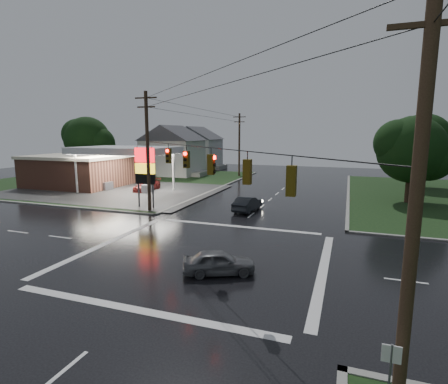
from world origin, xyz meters
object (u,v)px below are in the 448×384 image
(pylon_sign, at_px, (145,167))
(gas_station, at_px, (86,168))
(house_near, at_px, (173,150))
(car_pump, at_px, (147,185))
(utility_pole_n, at_px, (239,144))
(tree_nw_behind, at_px, (88,140))
(utility_pole_se, at_px, (416,201))
(tree_ne_near, at_px, (413,150))
(tree_ne_far, at_px, (424,141))
(car_north, at_px, (247,204))
(utility_pole_nw, at_px, (148,150))
(car_crossing, at_px, (219,262))
(house_far, at_px, (196,147))

(pylon_sign, bearing_deg, gas_station, 148.78)
(house_near, height_order, car_pump, house_near)
(gas_station, bearing_deg, car_pump, -1.37)
(utility_pole_n, xyz_separation_m, tree_nw_behind, (-24.34, -8.01, 0.71))
(car_pump, bearing_deg, utility_pole_se, -52.57)
(utility_pole_se, bearing_deg, tree_ne_near, 81.62)
(house_near, distance_m, tree_nw_behind, 14.33)
(tree_ne_far, height_order, car_north, tree_ne_far)
(house_near, xyz_separation_m, tree_ne_far, (38.10, -2.01, 1.77))
(gas_station, relative_size, utility_pole_nw, 2.38)
(utility_pole_n, distance_m, car_pump, 20.21)
(utility_pole_n, bearing_deg, tree_ne_near, -34.10)
(utility_pole_n, relative_size, tree_ne_far, 1.07)
(utility_pole_se, distance_m, house_near, 54.77)
(car_north, relative_size, car_crossing, 1.12)
(pylon_sign, bearing_deg, utility_pole_n, 87.92)
(utility_pole_n, height_order, house_near, utility_pole_n)
(pylon_sign, distance_m, utility_pole_se, 28.34)
(gas_station, distance_m, car_crossing, 35.31)
(house_far, bearing_deg, utility_pole_nw, -72.08)
(utility_pole_n, distance_m, car_crossing, 42.14)
(tree_ne_near, bearing_deg, gas_station, -176.70)
(utility_pole_n, xyz_separation_m, tree_ne_near, (23.64, -16.01, 0.09))
(utility_pole_nw, height_order, tree_ne_near, utility_pole_nw)
(tree_ne_near, distance_m, car_crossing, 27.64)
(tree_ne_near, distance_m, car_north, 18.31)
(utility_pole_nw, bearing_deg, house_far, 107.92)
(utility_pole_n, bearing_deg, tree_ne_far, -8.55)
(tree_ne_near, relative_size, car_crossing, 2.38)
(house_near, bearing_deg, house_far, 94.76)
(pylon_sign, height_order, car_pump, pylon_sign)
(gas_station, height_order, pylon_sign, pylon_sign)
(gas_station, relative_size, car_north, 6.20)
(house_far, height_order, tree_nw_behind, tree_nw_behind)
(car_north, bearing_deg, gas_station, -9.49)
(pylon_sign, distance_m, utility_pole_nw, 2.22)
(house_near, distance_m, tree_ne_far, 38.19)
(utility_pole_nw, xyz_separation_m, tree_nw_behind, (-24.34, 20.49, 0.46))
(car_crossing, bearing_deg, tree_ne_far, -47.62)
(utility_pole_nw, distance_m, utility_pole_n, 28.50)
(tree_ne_near, xyz_separation_m, car_north, (-14.94, -9.39, -4.86))
(utility_pole_nw, height_order, house_near, utility_pole_nw)
(car_crossing, bearing_deg, tree_ne_near, -51.59)
(gas_station, xyz_separation_m, tree_nw_behind, (-8.17, 10.29, 3.63))
(gas_station, distance_m, utility_pole_n, 24.60)
(gas_station, height_order, house_far, house_far)
(house_far, distance_m, tree_nw_behind, 21.65)
(utility_pole_se, height_order, car_north, utility_pole_se)
(tree_ne_near, bearing_deg, car_pump, -175.21)
(car_north, bearing_deg, house_far, -52.71)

